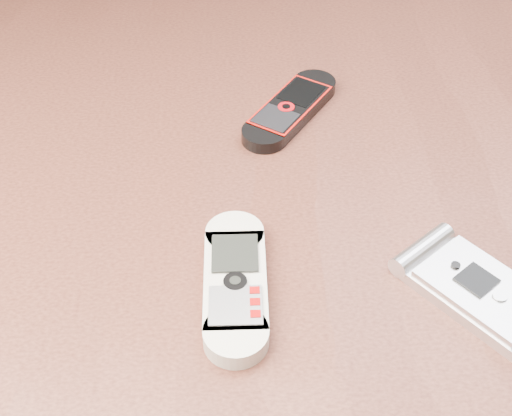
{
  "coord_description": "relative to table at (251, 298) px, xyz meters",
  "views": [
    {
      "loc": [
        -0.01,
        -0.43,
        1.16
      ],
      "look_at": [
        0.01,
        0.0,
        0.76
      ],
      "focal_mm": 50.0,
      "sensor_mm": 36.0,
      "label": 1
    }
  ],
  "objects": [
    {
      "name": "motorola_razr",
      "position": [
        0.17,
        -0.09,
        0.11
      ],
      "size": [
        0.12,
        0.13,
        0.02
      ],
      "primitive_type": "cube",
      "rotation": [
        0.0,
        0.0,
        0.68
      ],
      "color": "silver",
      "rests_on": "table"
    },
    {
      "name": "nokia_white",
      "position": [
        -0.01,
        -0.08,
        0.11
      ],
      "size": [
        0.05,
        0.14,
        0.02
      ],
      "primitive_type": "cube",
      "rotation": [
        0.0,
        0.0,
        -0.01
      ],
      "color": "beige",
      "rests_on": "table"
    },
    {
      "name": "nokia_black_red",
      "position": [
        0.04,
        0.14,
        0.11
      ],
      "size": [
        0.12,
        0.14,
        0.01
      ],
      "primitive_type": "cube",
      "rotation": [
        0.0,
        0.0,
        -0.6
      ],
      "color": "black",
      "rests_on": "table"
    },
    {
      "name": "table",
      "position": [
        0.0,
        0.0,
        0.0
      ],
      "size": [
        1.2,
        0.8,
        0.75
      ],
      "color": "black",
      "rests_on": "ground"
    }
  ]
}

